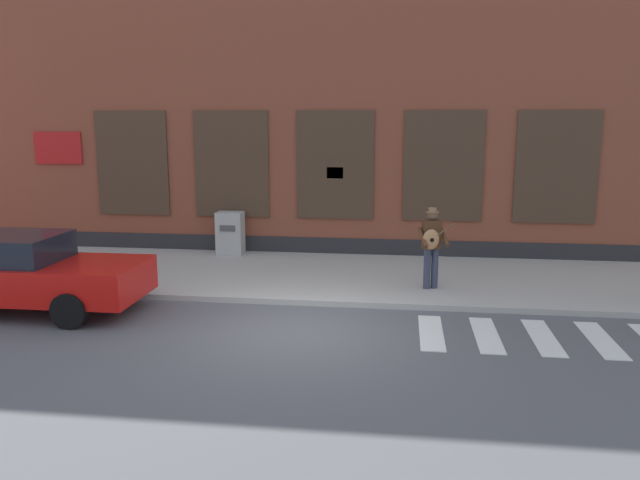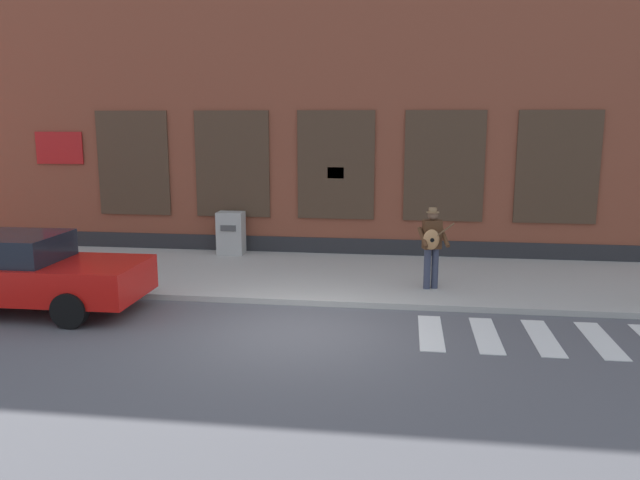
{
  "view_description": "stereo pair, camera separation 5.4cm",
  "coord_description": "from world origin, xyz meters",
  "views": [
    {
      "loc": [
        1.8,
        -10.49,
        3.71
      ],
      "look_at": [
        0.16,
        1.83,
        1.32
      ],
      "focal_mm": 35.0,
      "sensor_mm": 36.0,
      "label": 1
    },
    {
      "loc": [
        1.85,
        -10.49,
        3.71
      ],
      "look_at": [
        0.16,
        1.83,
        1.32
      ],
      "focal_mm": 35.0,
      "sensor_mm": 36.0,
      "label": 2
    }
  ],
  "objects": [
    {
      "name": "utility_box",
      "position": [
        -2.81,
        5.69,
        0.7
      ],
      "size": [
        0.71,
        0.52,
        1.15
      ],
      "color": "#ADADA8",
      "rests_on": "sidewalk"
    },
    {
      "name": "sidewalk",
      "position": [
        0.0,
        3.83,
        0.06
      ],
      "size": [
        28.0,
        4.61,
        0.12
      ],
      "color": "#ADAAA3",
      "rests_on": "ground"
    },
    {
      "name": "red_car",
      "position": [
        -5.51,
        0.49,
        0.77
      ],
      "size": [
        4.62,
        2.02,
        1.53
      ],
      "color": "red",
      "rests_on": "ground"
    },
    {
      "name": "ground_plane",
      "position": [
        0.0,
        0.0,
        0.0
      ],
      "size": [
        160.0,
        160.0,
        0.0
      ],
      "primitive_type": "plane",
      "color": "#56565B"
    },
    {
      "name": "busker",
      "position": [
        2.45,
        2.77,
        1.13
      ],
      "size": [
        0.78,
        0.66,
        1.76
      ],
      "color": "#33384C",
      "rests_on": "sidewalk"
    },
    {
      "name": "building_backdrop",
      "position": [
        -0.0,
        8.13,
        3.85
      ],
      "size": [
        28.0,
        4.06,
        7.71
      ],
      "color": "brown",
      "rests_on": "ground"
    },
    {
      "name": "crosswalk",
      "position": [
        4.76,
        0.23,
        0.01
      ],
      "size": [
        5.2,
        1.9,
        0.01
      ],
      "color": "silver",
      "rests_on": "ground"
    }
  ]
}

